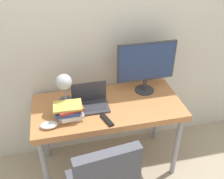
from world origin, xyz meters
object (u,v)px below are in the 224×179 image
Objects in this scene: book_stack at (69,111)px; game_controller at (49,125)px; laptop at (90,102)px; monitor at (146,64)px; desk_lamp at (64,84)px.

book_stack is 1.74× the size of game_controller.
laptop is 0.57× the size of monitor.
monitor is 3.82× the size of game_controller.
book_stack is (0.02, -0.13, -0.18)m from desk_lamp.
monitor is at bearing 18.90° from book_stack.
monitor is 2.20× the size of book_stack.
laptop reaches higher than game_controller.
desk_lamp is 1.40× the size of book_stack.
book_stack reaches higher than game_controller.
monitor is at bearing 20.31° from game_controller.
monitor is at bearing 14.13° from laptop.
monitor reaches higher than book_stack.
desk_lamp is 0.22m from book_stack.
laptop is at bearing -165.87° from monitor.
monitor reaches higher than laptop.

